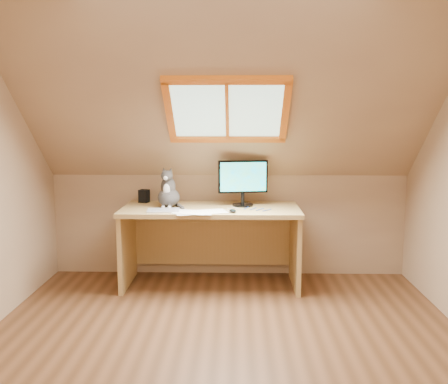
{
  "coord_description": "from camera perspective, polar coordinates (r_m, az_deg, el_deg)",
  "views": [
    {
      "loc": [
        0.08,
        -3.14,
        1.57
      ],
      "look_at": [
        -0.03,
        1.0,
        0.94
      ],
      "focal_mm": 40.0,
      "sensor_mm": 36.0,
      "label": 1
    }
  ],
  "objects": [
    {
      "name": "cat",
      "position": [
        4.62,
        -6.37,
        -0.07
      ],
      "size": [
        0.23,
        0.27,
        0.38
      ],
      "color": "#46413E",
      "rests_on": "desk"
    },
    {
      "name": "cables",
      "position": [
        4.48,
        2.54,
        -2.0
      ],
      "size": [
        0.51,
        0.26,
        0.01
      ],
      "color": "silver",
      "rests_on": "desk"
    },
    {
      "name": "graphics_tablet",
      "position": [
        4.45,
        -6.94,
        -2.1
      ],
      "size": [
        0.3,
        0.23,
        0.01
      ],
      "primitive_type": "cube",
      "rotation": [
        0.0,
        0.0,
        0.11
      ],
      "color": "#B2B2B7",
      "rests_on": "desk"
    },
    {
      "name": "room_shell",
      "position": [
        3.05,
        -0.07,
        5.98
      ],
      "size": [
        3.52,
        3.52,
        2.41
      ],
      "color": "tan",
      "rests_on": "ground"
    },
    {
      "name": "mouse",
      "position": [
        4.34,
        1.0,
        -2.17
      ],
      "size": [
        0.08,
        0.11,
        0.03
      ],
      "primitive_type": "ellipsoid",
      "rotation": [
        0.0,
        0.0,
        0.26
      ],
      "color": "black",
      "rests_on": "desk"
    },
    {
      "name": "desk",
      "position": [
        4.71,
        -1.48,
        -4.31
      ],
      "size": [
        1.63,
        0.71,
        0.74
      ],
      "color": "tan",
      "rests_on": "ground"
    },
    {
      "name": "desk_speaker",
      "position": [
        4.91,
        -9.12,
        -0.46
      ],
      "size": [
        0.11,
        0.11,
        0.12
      ],
      "primitive_type": "cube",
      "rotation": [
        0.0,
        0.0,
        -0.26
      ],
      "color": "black",
      "rests_on": "desk"
    },
    {
      "name": "papers",
      "position": [
        4.35,
        -2.96,
        -2.32
      ],
      "size": [
        0.35,
        0.3,
        0.01
      ],
      "color": "white",
      "rests_on": "desk"
    },
    {
      "name": "ground",
      "position": [
        3.51,
        -0.02,
        -17.97
      ],
      "size": [
        3.5,
        3.5,
        0.0
      ],
      "primitive_type": "plane",
      "color": "brown",
      "rests_on": "ground"
    },
    {
      "name": "monitor",
      "position": [
        4.63,
        2.18,
        1.41
      ],
      "size": [
        0.46,
        0.2,
        0.43
      ],
      "color": "black",
      "rests_on": "desk"
    }
  ]
}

